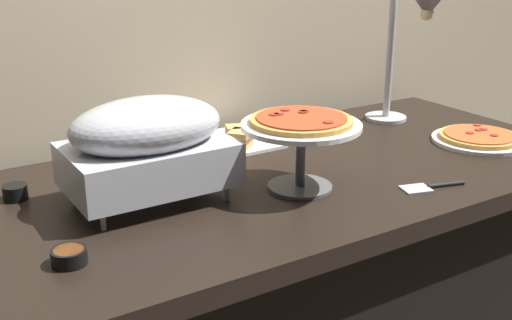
{
  "coord_description": "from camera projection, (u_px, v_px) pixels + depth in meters",
  "views": [
    {
      "loc": [
        -0.87,
        -1.31,
        1.36
      ],
      "look_at": [
        -0.05,
        0.0,
        0.81
      ],
      "focal_mm": 44.71,
      "sensor_mm": 36.0,
      "label": 1
    }
  ],
  "objects": [
    {
      "name": "buffet_table",
      "position": [
        270.0,
        298.0,
        1.81
      ],
      "size": [
        1.9,
        0.84,
        0.76
      ],
      "color": "black",
      "rests_on": "ground_plane"
    },
    {
      "name": "chafing_dish",
      "position": [
        148.0,
        144.0,
        1.48
      ],
      "size": [
        0.38,
        0.25,
        0.25
      ],
      "color": "#B7BABF",
      "rests_on": "buffet_table"
    },
    {
      "name": "heat_lamp",
      "position": [
        420.0,
        16.0,
        1.98
      ],
      "size": [
        0.15,
        0.29,
        0.47
      ],
      "color": "#B7BABF",
      "rests_on": "buffet_table"
    },
    {
      "name": "pizza_plate_front",
      "position": [
        479.0,
        138.0,
        1.95
      ],
      "size": [
        0.28,
        0.28,
        0.03
      ],
      "color": "white",
      "rests_on": "buffet_table"
    },
    {
      "name": "pizza_plate_center",
      "position": [
        301.0,
        130.0,
        1.55
      ],
      "size": [
        0.29,
        0.29,
        0.19
      ],
      "color": "#595B60",
      "rests_on": "buffet_table"
    },
    {
      "name": "sandwich_platter",
      "position": [
        217.0,
        139.0,
        1.91
      ],
      "size": [
        0.33,
        0.26,
        0.06
      ],
      "color": "white",
      "rests_on": "buffet_table"
    },
    {
      "name": "sauce_cup_near",
      "position": [
        15.0,
        192.0,
        1.52
      ],
      "size": [
        0.06,
        0.06,
        0.04
      ],
      "color": "black",
      "rests_on": "buffet_table"
    },
    {
      "name": "sauce_cup_far",
      "position": [
        69.0,
        256.0,
        1.22
      ],
      "size": [
        0.07,
        0.07,
        0.03
      ],
      "color": "black",
      "rests_on": "buffet_table"
    },
    {
      "name": "serving_spatula",
      "position": [
        430.0,
        187.0,
        1.6
      ],
      "size": [
        0.17,
        0.08,
        0.01
      ],
      "color": "#B7BABF",
      "rests_on": "buffet_table"
    }
  ]
}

